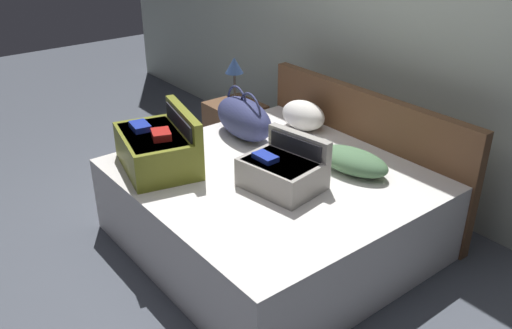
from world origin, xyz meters
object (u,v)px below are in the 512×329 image
(pillow_near_headboard, at_px, (352,161))
(hard_case_large, at_px, (158,147))
(bed, at_px, (271,209))
(table_lamp, at_px, (234,69))
(duffel_bag, at_px, (244,118))
(pillow_center_head, at_px, (303,115))
(hard_case_medium, at_px, (283,170))
(nightstand, at_px, (235,132))

(pillow_near_headboard, bearing_deg, hard_case_large, -130.84)
(bed, relative_size, table_lamp, 4.46)
(duffel_bag, xyz_separation_m, pillow_center_head, (0.15, 0.44, -0.04))
(hard_case_medium, distance_m, nightstand, 1.55)
(hard_case_large, distance_m, duffel_bag, 0.73)
(duffel_bag, bearing_deg, bed, -20.47)
(bed, bearing_deg, pillow_near_headboard, 54.89)
(bed, height_order, duffel_bag, duffel_bag)
(bed, xyz_separation_m, pillow_near_headboard, (0.30, 0.42, 0.34))
(hard_case_large, height_order, nightstand, hard_case_large)
(hard_case_large, bearing_deg, pillow_center_head, 98.64)
(nightstand, bearing_deg, table_lamp, -153.43)
(pillow_center_head, relative_size, nightstand, 0.71)
(hard_case_large, relative_size, duffel_bag, 1.08)
(table_lamp, bearing_deg, pillow_near_headboard, -6.18)
(hard_case_medium, xyz_separation_m, duffel_bag, (-0.75, 0.27, 0.03))
(duffel_bag, xyz_separation_m, table_lamp, (-0.61, 0.37, 0.15))
(hard_case_medium, bearing_deg, hard_case_large, -155.55)
(bed, xyz_separation_m, hard_case_large, (-0.52, -0.52, 0.41))
(hard_case_large, bearing_deg, bed, 58.66)
(bed, relative_size, hard_case_large, 2.66)
(hard_case_medium, height_order, pillow_center_head, hard_case_medium)
(hard_case_large, height_order, hard_case_medium, hard_case_large)
(pillow_near_headboard, height_order, table_lamp, table_lamp)
(hard_case_medium, relative_size, duffel_bag, 0.80)
(hard_case_medium, distance_m, pillow_near_headboard, 0.50)
(pillow_center_head, height_order, table_lamp, table_lamp)
(duffel_bag, bearing_deg, nightstand, 149.01)
(hard_case_large, height_order, table_lamp, table_lamp)
(duffel_bag, bearing_deg, pillow_center_head, 70.78)
(table_lamp, bearing_deg, hard_case_medium, -25.27)
(bed, bearing_deg, table_lamp, 153.84)
(pillow_center_head, bearing_deg, hard_case_large, -94.90)
(nightstand, bearing_deg, pillow_near_headboard, -6.18)
(duffel_bag, xyz_separation_m, nightstand, (-0.61, 0.37, -0.42))
(bed, xyz_separation_m, pillow_center_head, (-0.42, 0.65, 0.37))
(duffel_bag, relative_size, pillow_center_head, 1.69)
(hard_case_medium, height_order, duffel_bag, duffel_bag)
(pillow_center_head, xyz_separation_m, nightstand, (-0.77, -0.07, -0.38))
(hard_case_large, bearing_deg, duffel_bag, 107.72)
(duffel_bag, height_order, pillow_center_head, duffel_bag)
(duffel_bag, distance_m, pillow_near_headboard, 0.89)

